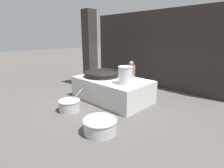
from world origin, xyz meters
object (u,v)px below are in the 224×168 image
(stock_pot, at_px, (125,75))
(prep_bowl_meat, at_px, (100,125))
(cook, at_px, (131,75))
(giant_wok_near, at_px, (102,74))
(prep_bowl_vegetables, at_px, (70,105))

(stock_pot, height_order, prep_bowl_meat, stock_pot)
(stock_pot, height_order, cook, stock_pot)
(stock_pot, xyz_separation_m, prep_bowl_meat, (0.70, -1.90, -1.02))
(giant_wok_near, bearing_deg, prep_bowl_vegetables, -79.92)
(giant_wok_near, bearing_deg, cook, 70.33)
(cook, bearing_deg, prep_bowl_meat, 113.70)
(giant_wok_near, relative_size, cook, 1.03)
(stock_pot, relative_size, cook, 0.44)
(stock_pot, bearing_deg, prep_bowl_meat, -69.79)
(giant_wok_near, relative_size, stock_pot, 2.35)
(giant_wok_near, bearing_deg, stock_pot, -8.72)
(cook, distance_m, prep_bowl_vegetables, 3.36)
(cook, relative_size, prep_bowl_meat, 1.55)
(giant_wok_near, distance_m, prep_bowl_meat, 3.19)
(giant_wok_near, relative_size, prep_bowl_vegetables, 1.52)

